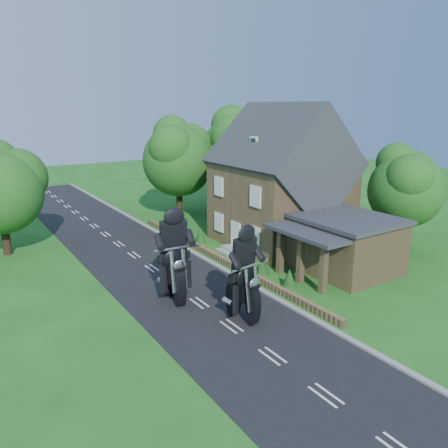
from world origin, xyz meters
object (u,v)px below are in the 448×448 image
garden_wall (218,257)px  motorcycle_lead (243,307)px  motorcycle_follow (175,288)px  house (281,185)px  annex (344,243)px

garden_wall → motorcycle_lead: 8.54m
garden_wall → motorcycle_follow: size_ratio=13.45×
house → motorcycle_lead: 13.56m
annex → motorcycle_lead: size_ratio=4.57×
garden_wall → motorcycle_lead: motorcycle_lead is taller
annex → motorcycle_lead: bearing=-167.6°
garden_wall → motorcycle_follow: motorcycle_follow is taller
motorcycle_lead → house: bearing=-146.5°
motorcycle_lead → garden_wall: bearing=-122.8°
house → motorcycle_follow: size_ratio=6.26×
motorcycle_follow → house: bearing=-150.2°
annex → motorcycle_lead: 9.32m
house → annex: 7.30m
garden_wall → annex: bearing=-46.2°
house → motorcycle_follow: house is taller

